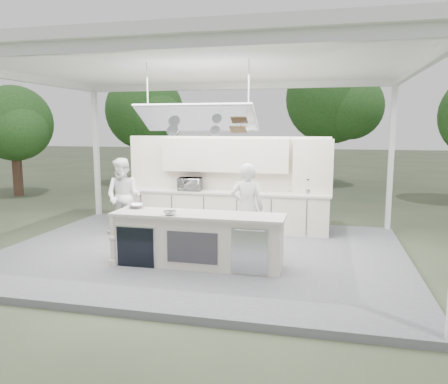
% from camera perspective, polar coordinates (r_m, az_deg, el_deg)
% --- Properties ---
extents(ground, '(90.00, 90.00, 0.00)m').
position_cam_1_polar(ground, '(8.93, -2.95, -8.40)').
color(ground, '#4D563B').
rests_on(ground, ground).
extents(stage_deck, '(8.00, 6.00, 0.12)m').
position_cam_1_polar(stage_deck, '(8.91, -2.95, -8.03)').
color(stage_deck, slate).
rests_on(stage_deck, ground).
extents(tent, '(8.20, 6.20, 3.86)m').
position_cam_1_polar(tent, '(8.61, -3.15, 15.95)').
color(tent, white).
rests_on(tent, ground).
extents(demo_island, '(3.10, 0.79, 0.95)m').
position_cam_1_polar(demo_island, '(7.88, -3.59, -6.21)').
color(demo_island, beige).
rests_on(demo_island, stage_deck).
extents(back_counter, '(5.08, 0.72, 0.95)m').
position_cam_1_polar(back_counter, '(10.57, -0.09, -2.38)').
color(back_counter, beige).
rests_on(back_counter, stage_deck).
extents(back_wall_unit, '(5.05, 0.48, 2.25)m').
position_cam_1_polar(back_wall_unit, '(10.55, 2.53, 2.95)').
color(back_wall_unit, beige).
rests_on(back_wall_unit, stage_deck).
extents(tree_cluster, '(19.55, 9.40, 5.85)m').
position_cam_1_polar(tree_cluster, '(18.17, 5.27, 10.65)').
color(tree_cluster, '#523629').
rests_on(tree_cluster, ground).
extents(head_chef, '(0.70, 0.50, 1.78)m').
position_cam_1_polar(head_chef, '(8.59, 3.02, -2.12)').
color(head_chef, silver).
rests_on(head_chef, stage_deck).
extents(sous_chef, '(0.87, 0.69, 1.77)m').
position_cam_1_polar(sous_chef, '(10.31, -12.96, -0.58)').
color(sous_chef, white).
rests_on(sous_chef, stage_deck).
extents(toaster_oven, '(0.59, 0.43, 0.31)m').
position_cam_1_polar(toaster_oven, '(10.57, -4.47, 1.04)').
color(toaster_oven, silver).
rests_on(toaster_oven, back_counter).
extents(bowl_large, '(0.31, 0.31, 0.07)m').
position_cam_1_polar(bowl_large, '(8.45, -11.40, -1.80)').
color(bowl_large, '#AFB2B6').
rests_on(bowl_large, demo_island).
extents(bowl_small, '(0.26, 0.26, 0.07)m').
position_cam_1_polar(bowl_small, '(7.68, -7.08, -2.73)').
color(bowl_small, silver).
rests_on(bowl_small, demo_island).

